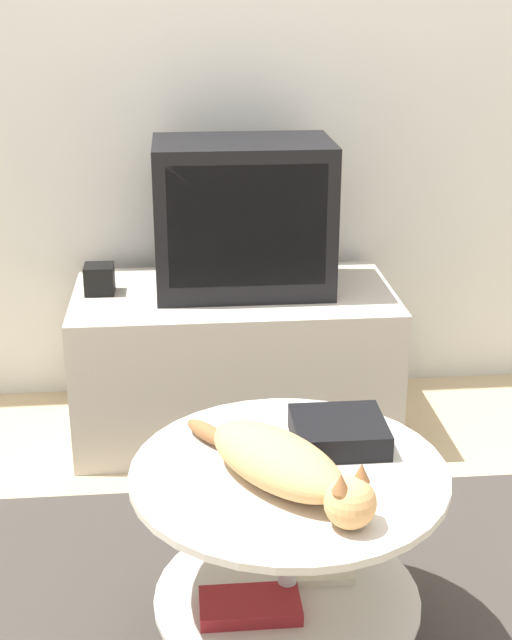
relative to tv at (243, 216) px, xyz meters
The scene contains 7 objects.
wall_back 0.63m from the tv, 85.21° to the left, with size 8.00×0.05×2.60m.
tv_stand 0.52m from the tv, 135.44° to the right, with size 1.10×0.59×0.52m.
tv is the anchor object (origin of this frame).
speaker 0.53m from the tv, behind, with size 0.10×0.10×0.10m.
coffee_table 1.29m from the tv, 89.78° to the right, with size 0.71×0.71×0.49m.
dvd_box 1.13m from the tv, 82.87° to the right, with size 0.21×0.20×0.06m.
cat 1.30m from the tv, 90.48° to the right, with size 0.38×0.49×0.13m.
Camera 1 is at (-0.25, -1.64, 1.53)m, focal length 50.00 mm.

